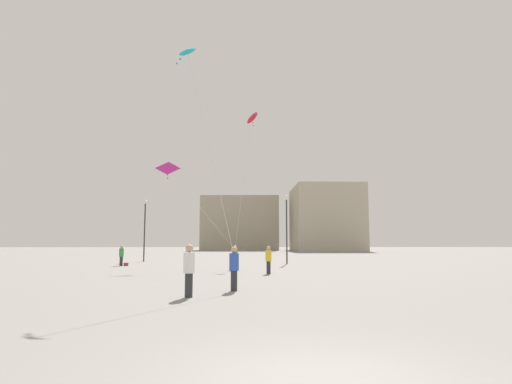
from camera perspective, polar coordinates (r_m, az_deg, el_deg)
ground_plane at (r=6.23m, az=8.89°, el=-23.56°), size 300.00×300.00×0.00m
person_in_green at (r=35.07m, az=-17.28°, el=-7.87°), size 0.34×0.34×1.57m
person_in_white at (r=14.85m, az=-8.80°, el=-9.88°), size 0.38×0.38×1.74m
person_in_teal at (r=28.95m, az=-2.79°, el=-8.45°), size 0.35×0.35×1.61m
person_in_blue at (r=16.59m, az=-2.90°, el=-9.76°), size 0.36×0.36×1.65m
person_in_yellow at (r=25.26m, az=1.65°, el=-8.75°), size 0.35×0.35×1.59m
kite_cyan_diamond at (r=19.38m, az=-8.99°, el=17.41°), size 2.52×1.47×8.88m
kite_crimson_diamond at (r=37.79m, az=-0.60°, el=9.70°), size 1.95×8.11×11.78m
kite_magenta_delta at (r=31.06m, az=-11.42°, el=2.93°), size 5.42×1.80×6.07m
building_left_hall at (r=98.83m, az=-2.09°, el=-4.16°), size 17.60×10.62×11.99m
building_centre_hall at (r=93.01m, az=9.10°, el=-3.50°), size 13.54×18.10×13.41m
lamppost_east at (r=36.76m, az=4.04°, el=-3.54°), size 0.36×0.36×5.73m
lamppost_west at (r=42.38m, az=-14.41°, el=-3.70°), size 0.36×0.36×5.80m
handbag_beside_flyer at (r=35.11m, az=-16.72°, el=-9.10°), size 0.35×0.27×0.24m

